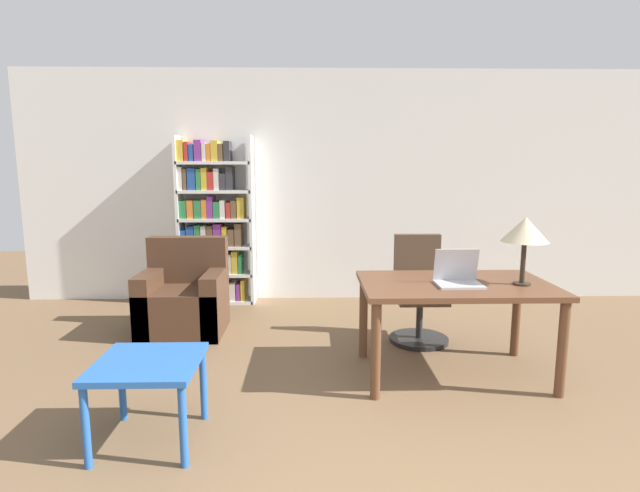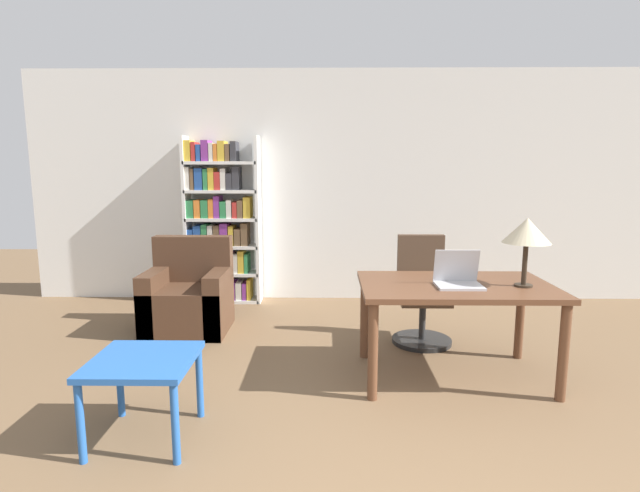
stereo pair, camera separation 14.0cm
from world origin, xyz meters
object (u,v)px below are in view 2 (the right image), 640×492
Objects in this scene: laptop at (458,278)px; side_table_blue at (143,370)px; desk at (455,296)px; bookshelf at (220,226)px; office_chair at (422,295)px; armchair at (189,299)px; table_lamp at (527,232)px.

laptop is 0.56× the size of side_table_blue.
desk is 0.73× the size of bookshelf.
office_chair is (-0.09, 0.80, -0.20)m from desk.
office_chair reaches higher than side_table_blue.
bookshelf reaches higher than armchair.
desk is at bearing 23.83° from side_table_blue.
table_lamp is at bearing -9.19° from desk.
armchair is at bearing 153.69° from laptop.
bookshelf is (-2.21, 2.19, 0.12)m from laptop.
table_lamp reaches higher than office_chair.
armchair reaches higher than side_table_blue.
side_table_blue is (-2.50, -0.82, -0.71)m from table_lamp.
desk is 2.23m from side_table_blue.
side_table_blue is at bearing -138.88° from office_chair.
bookshelf is at bearing 93.43° from side_table_blue.
table_lamp is 0.56× the size of armchair.
bookshelf is (-2.12, 1.33, 0.47)m from office_chair.
bookshelf is at bearing 84.61° from armchair.
bookshelf is (-0.18, 3.02, 0.48)m from side_table_blue.
side_table_blue is 0.65× the size of armchair.
laptop is 0.36× the size of armchair.
laptop reaches higher than desk.
desk reaches higher than side_table_blue.
office_chair is at bearing 96.72° from desk.
laptop is 0.17× the size of bookshelf.
laptop is 0.34× the size of office_chair.
side_table_blue is 1.99m from armchair.
office_chair is at bearing -32.13° from bookshelf.
table_lamp is at bearing -39.38° from bookshelf.
bookshelf reaches higher than laptop.
laptop is 3.12m from bookshelf.
table_lamp is (0.48, -0.01, 0.34)m from laptop.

